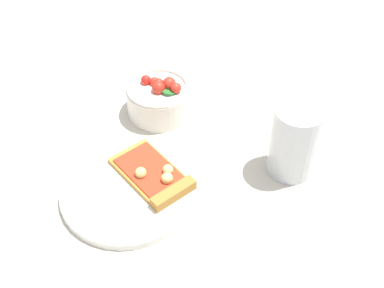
{
  "coord_description": "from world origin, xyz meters",
  "views": [
    {
      "loc": [
        -0.02,
        -0.57,
        0.67
      ],
      "look_at": [
        0.1,
        0.06,
        0.03
      ],
      "focal_mm": 48.08,
      "sensor_mm": 36.0,
      "label": 1
    }
  ],
  "objects": [
    {
      "name": "ground_plane",
      "position": [
        0.0,
        0.0,
        0.0
      ],
      "size": [
        2.4,
        2.4,
        0.0
      ],
      "primitive_type": "plane",
      "color": "beige",
      "rests_on": "ground"
    },
    {
      "name": "plate",
      "position": [
        -0.03,
        -0.01,
        0.01
      ],
      "size": [
        0.23,
        0.23,
        0.01
      ],
      "primitive_type": "cylinder",
      "color": "silver",
      "rests_on": "ground_plane"
    },
    {
      "name": "pizza_slice_main",
      "position": [
        0.02,
        0.0,
        0.02
      ],
      "size": [
        0.14,
        0.17,
        0.03
      ],
      "color": "gold",
      "rests_on": "plate"
    },
    {
      "name": "salad_bowl",
      "position": [
        0.05,
        0.19,
        0.04
      ],
      "size": [
        0.12,
        0.12,
        0.08
      ],
      "color": "white",
      "rests_on": "ground_plane"
    },
    {
      "name": "soda_glass",
      "position": [
        0.26,
        -0.0,
        0.07
      ],
      "size": [
        0.08,
        0.08,
        0.14
      ],
      "color": "silver",
      "rests_on": "ground_plane"
    }
  ]
}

